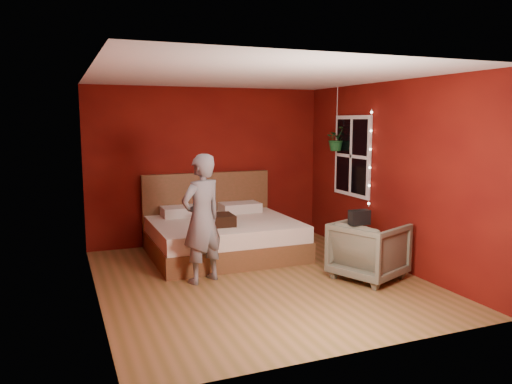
% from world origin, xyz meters
% --- Properties ---
extents(floor, '(4.50, 4.50, 0.00)m').
position_xyz_m(floor, '(0.00, 0.00, 0.00)').
color(floor, olive).
rests_on(floor, ground).
extents(room_walls, '(4.04, 4.54, 2.62)m').
position_xyz_m(room_walls, '(0.00, 0.00, 1.68)').
color(room_walls, maroon).
rests_on(room_walls, ground).
extents(window, '(0.05, 0.97, 1.27)m').
position_xyz_m(window, '(1.97, 0.90, 1.50)').
color(window, white).
rests_on(window, room_walls).
extents(fairy_lights, '(0.04, 0.04, 1.45)m').
position_xyz_m(fairy_lights, '(1.94, 0.38, 1.50)').
color(fairy_lights, silver).
rests_on(fairy_lights, room_walls).
extents(bed, '(2.17, 1.84, 1.19)m').
position_xyz_m(bed, '(-0.05, 1.38, 0.31)').
color(bed, brown).
rests_on(bed, ground).
extents(person, '(0.71, 0.60, 1.65)m').
position_xyz_m(person, '(-0.69, 0.19, 0.82)').
color(person, slate).
rests_on(person, ground).
extents(armchair, '(1.09, 1.07, 0.76)m').
position_xyz_m(armchair, '(1.36, -0.50, 0.38)').
color(armchair, '#5C5C49').
rests_on(armchair, ground).
extents(handbag, '(0.26, 0.14, 0.18)m').
position_xyz_m(handbag, '(1.13, -0.60, 0.85)').
color(handbag, black).
rests_on(handbag, armchair).
extents(throw_pillow, '(0.47, 0.47, 0.16)m').
position_xyz_m(throw_pillow, '(-0.23, 0.99, 0.62)').
color(throw_pillow, black).
rests_on(throw_pillow, bed).
extents(hanging_plant, '(0.37, 0.32, 1.04)m').
position_xyz_m(hanging_plant, '(1.88, 1.24, 1.76)').
color(hanging_plant, silver).
rests_on(hanging_plant, room_walls).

